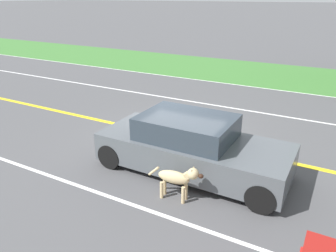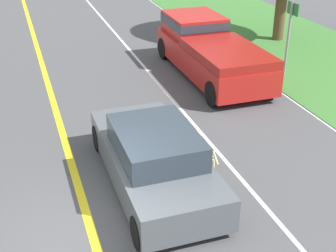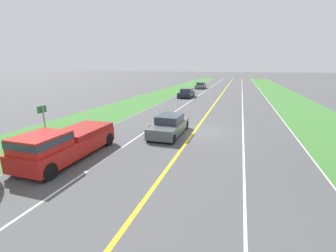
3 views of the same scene
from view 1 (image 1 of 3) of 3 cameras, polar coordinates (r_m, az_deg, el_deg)
ground_plane at (r=10.02m, az=1.19°, el=-1.94°), size 400.00×400.00×0.00m
centre_divider_line at (r=10.02m, az=1.19°, el=-1.92°), size 0.18×160.00×0.01m
lane_edge_line_left at (r=16.22m, az=12.92°, el=6.92°), size 0.14×160.00×0.01m
lane_dash_same_dir at (r=7.47m, az=-11.71°, el=-11.42°), size 0.10×160.00×0.01m
lane_dash_oncoming at (r=13.02m, az=8.43°, el=3.56°), size 0.10×160.00×0.01m
grass_verge_left at (r=19.04m, az=15.58°, el=8.89°), size 6.00×160.00×0.03m
ego_car at (r=7.92m, az=4.15°, el=-3.58°), size 1.89×4.57×1.40m
dog at (r=6.86m, az=1.79°, el=-9.03°), size 0.31×1.23×0.84m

